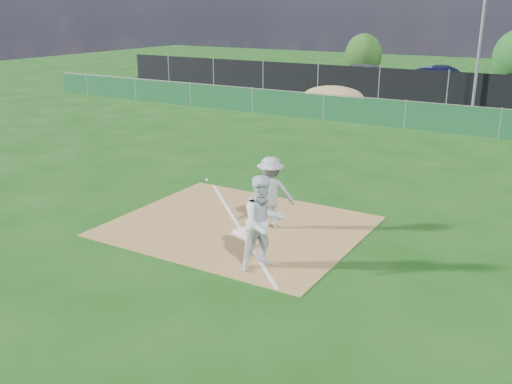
# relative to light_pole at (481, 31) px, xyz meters

# --- Properties ---
(ground) EXTENTS (90.00, 90.00, 0.00)m
(ground) POSITION_rel_light_pole_xyz_m (-1.50, -12.70, -4.00)
(ground) COLOR #12410D
(ground) RESTS_ON ground
(infield_dirt) EXTENTS (6.00, 5.00, 0.02)m
(infield_dirt) POSITION_rel_light_pole_xyz_m (-1.50, -21.70, -3.99)
(infield_dirt) COLOR olive
(infield_dirt) RESTS_ON ground
(foul_line) EXTENTS (5.01, 5.01, 0.01)m
(foul_line) POSITION_rel_light_pole_xyz_m (-1.50, -21.70, -3.98)
(foul_line) COLOR white
(foul_line) RESTS_ON infield_dirt
(green_fence) EXTENTS (44.00, 0.05, 1.20)m
(green_fence) POSITION_rel_light_pole_xyz_m (-1.50, -7.70, -3.40)
(green_fence) COLOR #103D1F
(green_fence) RESTS_ON ground
(dirt_mound) EXTENTS (3.38, 2.60, 1.17)m
(dirt_mound) POSITION_rel_light_pole_xyz_m (-6.50, -4.20, -3.42)
(dirt_mound) COLOR #9B784A
(dirt_mound) RESTS_ON ground
(black_fence) EXTENTS (46.00, 0.04, 1.80)m
(black_fence) POSITION_rel_light_pole_xyz_m (-1.50, 0.30, -3.10)
(black_fence) COLOR black
(black_fence) RESTS_ON ground
(parking_lot) EXTENTS (46.00, 9.00, 0.01)m
(parking_lot) POSITION_rel_light_pole_xyz_m (-1.50, 5.30, -4.00)
(parking_lot) COLOR black
(parking_lot) RESTS_ON ground
(light_pole) EXTENTS (0.16, 0.16, 8.00)m
(light_pole) POSITION_rel_light_pole_xyz_m (0.00, 0.00, 0.00)
(light_pole) COLOR slate
(light_pole) RESTS_ON ground
(first_base) EXTENTS (0.47, 0.47, 0.08)m
(first_base) POSITION_rel_light_pole_xyz_m (-1.13, -22.08, -3.94)
(first_base) COLOR white
(first_base) RESTS_ON infield_dirt
(play_at_first) EXTENTS (2.70, 1.17, 1.80)m
(play_at_first) POSITION_rel_light_pole_xyz_m (-0.77, -21.34, -3.08)
(play_at_first) COLOR #A3A3A5
(play_at_first) RESTS_ON infield_dirt
(runner) EXTENTS (1.19, 1.25, 2.04)m
(runner) POSITION_rel_light_pole_xyz_m (0.23, -23.44, -2.98)
(runner) COLOR silver
(runner) RESTS_ON ground
(car_left) EXTENTS (5.12, 2.68, 1.66)m
(car_left) POSITION_rel_light_pole_xyz_m (-7.57, 4.28, -3.16)
(car_left) COLOR #A2A5A9
(car_left) RESTS_ON parking_lot
(car_mid) EXTENTS (4.86, 2.62, 1.52)m
(car_mid) POSITION_rel_light_pole_xyz_m (-3.06, 5.79, -3.23)
(car_mid) COLOR black
(car_mid) RESTS_ON parking_lot
(tree_left) EXTENTS (2.79, 2.79, 3.31)m
(tree_left) POSITION_rel_light_pole_xyz_m (-9.99, 9.50, -2.30)
(tree_left) COLOR #382316
(tree_left) RESTS_ON ground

